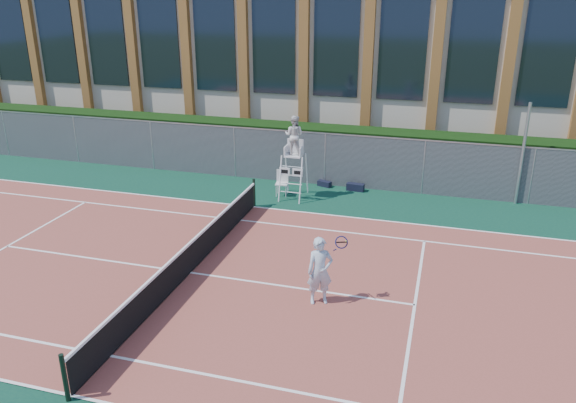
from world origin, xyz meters
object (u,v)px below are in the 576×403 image
(steel_pole, at_px, (523,155))
(umpire_chair, at_px, (294,138))
(tennis_player, at_px, (320,271))
(plastic_chair, at_px, (282,180))

(steel_pole, xyz_separation_m, umpire_chair, (-8.39, -1.66, 0.46))
(umpire_chair, distance_m, tennis_player, 8.23)
(steel_pole, xyz_separation_m, plastic_chair, (-8.91, -1.55, -1.35))
(umpire_chair, relative_size, plastic_chair, 3.27)
(umpire_chair, bearing_deg, tennis_player, -69.60)
(steel_pole, height_order, tennis_player, steel_pole)
(steel_pole, bearing_deg, plastic_chair, -170.16)
(umpire_chair, relative_size, tennis_player, 1.80)
(steel_pole, xyz_separation_m, tennis_player, (-5.57, -9.25, -1.01))
(steel_pole, bearing_deg, tennis_player, -121.05)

